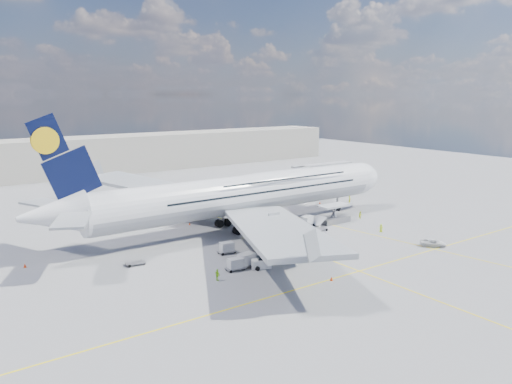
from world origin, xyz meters
TOP-DOWN VIEW (x-y plane):
  - ground at (0.00, 0.00)m, footprint 300.00×300.00m
  - taxi_line_main at (0.00, 0.00)m, footprint 0.25×220.00m
  - taxi_line_cross at (0.00, -20.00)m, footprint 120.00×0.25m
  - taxi_line_diag at (14.00, 10.00)m, footprint 14.16×99.06m
  - airliner at (0.26, 10.00)m, footprint 77.26×79.15m
  - jet_bridge at (29.81, 20.94)m, footprint 18.80×12.10m
  - cargo_loader at (16.82, 2.89)m, footprint 8.53×3.20m
  - terminal at (0.00, 95.00)m, footprint 180.00×16.00m
  - tree_line at (40.00, 140.00)m, footprint 160.00×6.00m
  - dolly_row_a at (-12.43, -8.78)m, footprint 3.54×2.22m
  - dolly_row_b at (-14.67, -9.04)m, footprint 3.00×1.83m
  - dolly_row_c at (-11.42, -1.56)m, footprint 3.12×1.94m
  - dolly_back at (-25.81, 1.76)m, footprint 3.20×2.14m
  - dolly_nose_far at (10.28, -0.47)m, footprint 3.19×2.34m
  - dolly_nose_near at (10.51, 3.68)m, footprint 3.63×2.65m
  - baggage_tug at (-11.09, -10.62)m, footprint 3.25×2.47m
  - catering_truck_inner at (-1.45, 33.85)m, footprint 6.74×3.16m
  - catering_truck_outer at (-17.12, 36.41)m, footprint 8.05×4.22m
  - service_van at (19.44, -18.84)m, footprint 4.44×4.45m
  - crew_nose at (32.68, 13.60)m, footprint 0.79×0.62m
  - crew_loader at (23.46, 1.62)m, footprint 0.99×0.89m
  - crew_wing at (-19.02, -11.14)m, footprint 0.60×1.05m
  - crew_van at (19.14, -7.64)m, footprint 0.88×0.90m
  - crew_tug at (-5.32, -10.65)m, footprint 1.15×0.94m
  - cone_nose at (26.65, 17.43)m, footprint 0.44×0.44m
  - cone_wing_left_inner at (-7.87, 18.03)m, footprint 0.38×0.38m
  - cone_wing_left_outer at (-9.04, 30.29)m, footprint 0.47×0.47m
  - cone_wing_right_inner at (-13.77, -6.69)m, footprint 0.38×0.38m
  - cone_wing_right_outer at (-6.01, -20.39)m, footprint 0.45×0.45m
  - cone_tail at (-39.80, 10.33)m, footprint 0.49×0.49m

SIDE VIEW (x-z plane):
  - ground at x=0.00m, z-range 0.00..0.00m
  - taxi_line_main at x=0.00m, z-range 0.00..0.01m
  - taxi_line_cross at x=0.00m, z-range 0.00..0.01m
  - taxi_line_diag at x=14.00m, z-range 0.00..0.01m
  - cone_wing_right_inner at x=-13.77m, z-range -0.01..0.48m
  - cone_wing_left_inner at x=-7.87m, z-range -0.01..0.48m
  - cone_nose at x=26.65m, z-range -0.01..0.56m
  - cone_wing_right_outer at x=-6.01m, z-range -0.01..0.56m
  - cone_wing_left_outer at x=-9.04m, z-range -0.01..0.59m
  - cone_tail at x=-39.80m, z-range -0.01..0.61m
  - dolly_nose_far at x=10.28m, z-range 0.11..0.53m
  - dolly_back at x=-25.81m, z-range 0.12..0.55m
  - service_van at x=19.44m, z-range 0.00..1.20m
  - crew_tug at x=-5.32m, z-range 0.00..1.54m
  - crew_van at x=19.14m, z-range 0.00..1.57m
  - baggage_tug at x=-11.09m, z-range -0.11..1.73m
  - crew_loader at x=23.46m, z-range 0.00..1.67m
  - crew_wing at x=-19.02m, z-range 0.00..1.68m
  - crew_nose at x=32.68m, z-range 0.00..1.90m
  - dolly_row_b at x=-14.67m, z-range 0.07..1.87m
  - dolly_row_c at x=-11.42m, z-range 0.07..1.93m
  - dolly_nose_near at x=10.51m, z-range 0.08..2.14m
  - dolly_row_a at x=-12.43m, z-range 0.08..2.19m
  - cargo_loader at x=16.82m, z-range -0.59..3.09m
  - catering_truck_inner at x=-1.45m, z-range -0.11..3.78m
  - catering_truck_outer at x=-17.12m, z-range -0.16..4.40m
  - tree_line at x=40.00m, z-range 0.00..8.00m
  - terminal at x=0.00m, z-range 0.00..12.00m
  - jet_bridge at x=29.81m, z-range 2.60..11.10m
  - airliner at x=0.26m, z-range -4.98..18.72m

